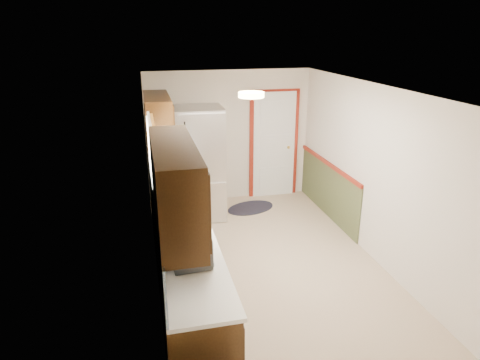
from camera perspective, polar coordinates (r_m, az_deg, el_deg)
room_shell at (r=5.57m, az=3.88°, el=-0.22°), size 3.20×5.20×2.52m
kitchen_run at (r=5.24m, az=-8.38°, el=-6.35°), size 0.63×4.00×2.20m
back_wall_trim at (r=7.96m, az=6.03°, el=3.49°), size 1.12×2.30×2.08m
ceiling_fixture at (r=5.02m, az=1.52°, el=11.30°), size 0.30×0.30×0.06m
microwave at (r=4.21m, az=-6.82°, el=-8.24°), size 0.35×0.58×0.38m
refrigerator at (r=7.18m, az=-5.39°, el=2.20°), size 0.81×0.80×1.89m
rug at (r=7.77m, az=1.41°, el=-3.72°), size 1.04×0.84×0.01m
cooktop at (r=6.40m, az=-9.14°, el=-0.12°), size 0.53×0.64×0.02m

